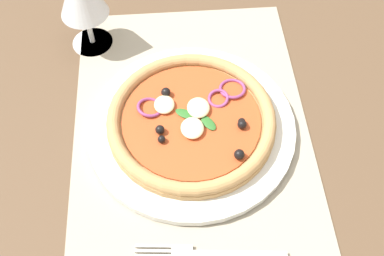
{
  "coord_description": "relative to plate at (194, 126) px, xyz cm",
  "views": [
    {
      "loc": [
        -33.59,
        2.6,
        54.01
      ],
      "look_at": [
        0.55,
        0.0,
        2.54
      ],
      "focal_mm": 43.01,
      "sensor_mm": 36.0,
      "label": 1
    }
  ],
  "objects": [
    {
      "name": "pizza",
      "position": [
        0.03,
        -0.0,
        1.65
      ],
      "size": [
        23.08,
        23.08,
        2.67
      ],
      "color": "tan",
      "rests_on": "plate"
    },
    {
      "name": "fork",
      "position": [
        -17.98,
        0.47,
        -0.35
      ],
      "size": [
        3.14,
        18.06,
        0.44
      ],
      "rotation": [
        0.0,
        0.0,
        1.48
      ],
      "color": "silver",
      "rests_on": "placemat"
    },
    {
      "name": "placemat",
      "position": [
        -1.84,
        0.38,
        -0.77
      ],
      "size": [
        51.64,
        32.78,
        0.4
      ],
      "primitive_type": "cube",
      "color": "#A39984",
      "rests_on": "ground_plane"
    },
    {
      "name": "ground_plane",
      "position": [
        -1.84,
        0.38,
        -2.17
      ],
      "size": [
        190.0,
        140.0,
        2.4
      ],
      "primitive_type": "cube",
      "color": "brown"
    },
    {
      "name": "plate",
      "position": [
        0.0,
        0.0,
        0.0
      ],
      "size": [
        28.77,
        28.77,
        1.14
      ],
      "primitive_type": "cylinder",
      "color": "silver",
      "rests_on": "placemat"
    }
  ]
}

